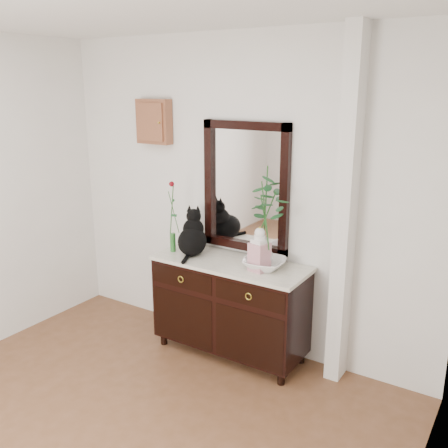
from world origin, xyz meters
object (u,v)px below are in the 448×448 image
Objects in this scene: lotus_bowl at (264,264)px; ginger_jar at (260,249)px; sideboard at (230,303)px; cat at (192,232)px.

lotus_bowl is 0.15m from ginger_jar.
lotus_bowl is at bearing 1.41° from sideboard.
cat is (-0.38, -0.02, 0.58)m from sideboard.
cat is 1.18× the size of lotus_bowl.
lotus_bowl is (0.31, 0.01, 0.42)m from sideboard.
sideboard is 3.65× the size of ginger_jar.
ginger_jar is (-0.01, -0.06, 0.14)m from lotus_bowl.
sideboard is 0.64m from ginger_jar.
lotus_bowl is (0.69, 0.03, -0.16)m from cat.
lotus_bowl reaches higher than sideboard.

